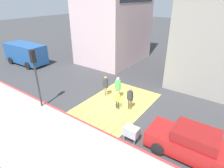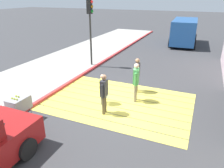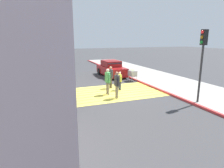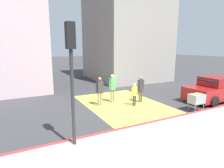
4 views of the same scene
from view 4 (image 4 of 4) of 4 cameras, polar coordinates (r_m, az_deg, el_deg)
The scene contains 13 objects.
ground_plane at distance 11.84m, azimuth 3.35°, elevation -6.04°, with size 120.00×120.00×0.00m, color #38383A.
crosswalk_stripes at distance 11.84m, azimuth 3.35°, elevation -6.01°, with size 6.40×4.35×0.01m.
sidewalk_west at distance 7.90m, azimuth 25.43°, elevation -15.73°, with size 4.80×40.00×0.12m, color #9E9B93.
curb_painted at distance 9.34m, azimuth 13.76°, elevation -10.71°, with size 0.16×40.00×0.13m, color #BC3333.
building_far_north at distance 18.46m, azimuth -30.29°, elevation 18.78°, with size 8.00×6.04×12.83m.
building_far_south at distance 21.39m, azimuth 3.99°, elevation 16.29°, with size 8.00×7.04×10.87m.
car_parked_near_curb at distance 14.20m, azimuth 28.38°, elevation -1.43°, with size 2.02×4.32×1.57m.
traffic_light_corner at distance 6.38m, azimuth -12.07°, elevation 6.85°, with size 0.39×0.28×4.24m.
tennis_ball_cart at distance 11.40m, azimuth 23.83°, elevation -4.02°, with size 0.56×0.80×1.02m.
pedestrian_adult_lead at distance 11.96m, azimuth 0.16°, elevation -0.70°, with size 0.29×0.51×1.78m.
pedestrian_adult_trailing at distance 12.10m, azimuth 8.54°, elevation -0.96°, with size 0.24×0.49×1.69m.
pedestrian_adult_side at distance 11.33m, azimuth -3.66°, elevation -1.58°, with size 0.25×0.50×1.72m.
pedestrian_child_with_racket at distance 11.37m, azimuth 6.65°, elevation -2.76°, with size 0.28×0.43×1.37m.
Camera 4 is at (-9.72, 5.81, 3.48)m, focal length 30.77 mm.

